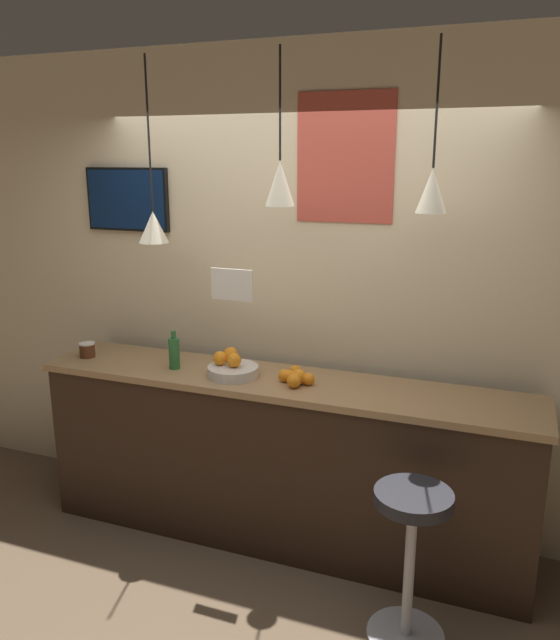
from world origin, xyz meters
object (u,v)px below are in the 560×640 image
(mounted_tv, at_px, (127,199))
(fruit_bowl, at_px, (232,367))
(bar_stool, at_px, (411,538))
(juice_bottle, at_px, (174,353))
(spread_jar, at_px, (87,350))

(mounted_tv, bearing_deg, fruit_bowl, -22.13)
(fruit_bowl, xyz_separation_m, mounted_tv, (-0.89, 0.36, 0.92))
(bar_stool, xyz_separation_m, mounted_tv, (-2.04, 0.88, 1.45))
(bar_stool, distance_m, mounted_tv, 2.65)
(bar_stool, xyz_separation_m, fruit_bowl, (-1.15, 0.52, 0.53))
(juice_bottle, bearing_deg, mounted_tv, 144.28)
(fruit_bowl, xyz_separation_m, spread_jar, (-1.00, -0.01, -0.00))
(spread_jar, bearing_deg, juice_bottle, 0.00)
(bar_stool, height_order, mounted_tv, mounted_tv)
(juice_bottle, bearing_deg, spread_jar, -180.00)
(bar_stool, height_order, spread_jar, spread_jar)
(fruit_bowl, height_order, juice_bottle, juice_bottle)
(juice_bottle, relative_size, mounted_tv, 0.40)
(fruit_bowl, relative_size, spread_jar, 3.02)
(bar_stool, height_order, fruit_bowl, fruit_bowl)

